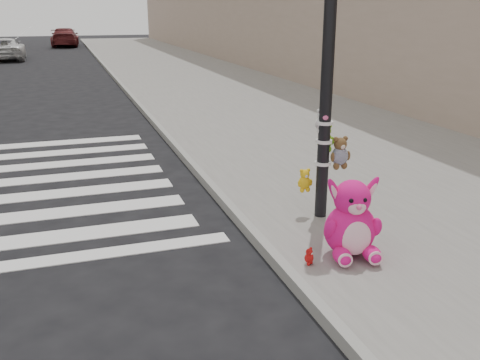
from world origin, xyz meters
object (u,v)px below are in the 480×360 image
object	(u,v)px
signal_pole	(328,96)
pink_bunny	(351,224)
red_teddy	(309,256)
car_white_near	(6,49)

from	to	relation	value
signal_pole	pink_bunny	distance (m)	1.79
signal_pole	red_teddy	bearing A→B (deg)	-122.08
pink_bunny	car_white_near	bearing A→B (deg)	111.64
red_teddy	signal_pole	bearing A→B (deg)	25.29
signal_pole	pink_bunny	xyz separation A→B (m)	(-0.27, -1.24, -1.26)
signal_pole	car_white_near	distance (m)	28.98
pink_bunny	car_white_near	xyz separation A→B (m)	(-5.86, 29.54, 0.09)
pink_bunny	signal_pole	bearing A→B (deg)	88.08
signal_pole	red_teddy	xyz separation A→B (m)	(-0.82, -1.31, -1.55)
signal_pole	car_white_near	size ratio (longest dim) A/B	0.89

